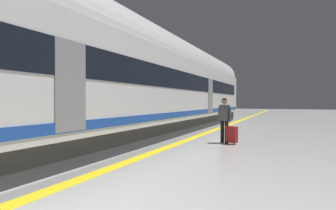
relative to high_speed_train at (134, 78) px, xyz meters
name	(u,v)px	position (x,y,z in m)	size (l,w,h in m)	color
safety_line_strip	(181,142)	(2.04, 0.05, -2.50)	(0.36, 80.00, 0.01)	yellow
tactile_edge_band	(174,142)	(1.74, 0.05, -2.50)	(0.55, 80.00, 0.01)	slate
high_speed_train	(134,78)	(0.00, 0.00, 0.00)	(2.94, 32.45, 4.97)	#38383D
passenger_near	(224,117)	(3.58, 0.65, -1.52)	(0.51, 0.29, 1.69)	black
suitcase_near	(232,134)	(3.90, 0.45, -2.15)	(0.44, 0.35, 0.65)	#A51E1E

